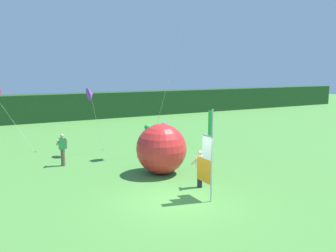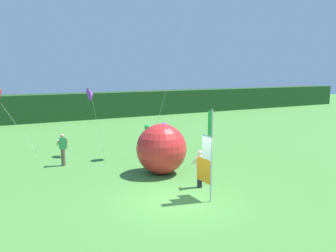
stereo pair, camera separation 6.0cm
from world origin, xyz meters
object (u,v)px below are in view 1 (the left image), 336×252
Objects in this scene: person_near_banner at (63,149)px; kite_purple_delta_1 at (91,94)px; inflatable_balloon at (161,149)px; banner_flag at (207,156)px; person_mid_field at (200,168)px.

kite_purple_delta_1 is at bearing 38.72° from person_near_banner.
kite_purple_delta_1 is (-1.86, 5.43, 2.40)m from inflatable_balloon.
person_mid_field is (0.55, 1.33, -0.86)m from banner_flag.
inflatable_balloon is 0.61× the size of kite_purple_delta_1.
inflatable_balloon is at bearing -71.15° from kite_purple_delta_1.
banner_flag is 2.20× the size of person_mid_field.
person_near_banner is at bearing 136.57° from inflatable_balloon.
person_near_banner is (-3.91, 7.74, -0.81)m from banner_flag.
person_mid_field is at bearing 67.53° from banner_flag.
banner_flag is at bearing -90.70° from inflatable_balloon.
banner_flag reaches higher than person_near_banner.
banner_flag is 1.46× the size of inflatable_balloon.
person_mid_field is 8.87m from kite_purple_delta_1.
banner_flag is 8.71m from person_near_banner.
person_near_banner is 0.70× the size of inflatable_balloon.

